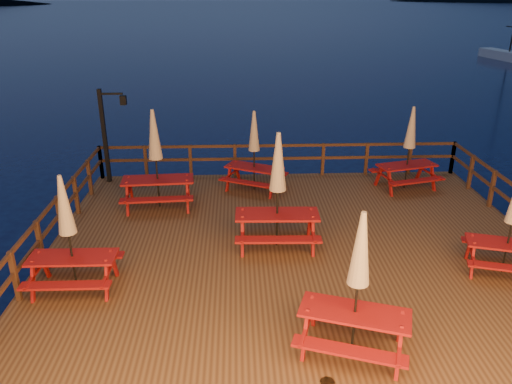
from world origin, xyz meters
TOP-DOWN VIEW (x-y plane):
  - ground at (0.00, 0.00)m, footprint 500.00×500.00m
  - deck at (0.00, 0.00)m, footprint 12.00×10.00m
  - deck_piles at (0.00, 0.00)m, footprint 11.44×9.44m
  - railing at (0.00, 1.78)m, footprint 11.80×9.75m
  - lamp_post at (-5.39, 4.55)m, footprint 0.85×0.18m
  - sailboat at (23.57, 34.51)m, footprint 2.69×7.92m
  - picnic_table_0 at (4.45, -1.45)m, footprint 2.01×1.81m
  - picnic_table_1 at (3.87, 3.59)m, footprint 2.13×1.90m
  - picnic_table_2 at (-0.46, -0.00)m, footprint 2.05×1.70m
  - picnic_table_3 at (0.56, -3.85)m, footprint 2.25×2.05m
  - picnic_table_4 at (-0.87, 3.64)m, footprint 2.19×2.05m
  - picnic_table_5 at (-3.65, 2.45)m, footprint 2.08×1.75m
  - picnic_table_6 at (-4.81, -1.71)m, footprint 1.78×1.47m

SIDE VIEW (x-z plane):
  - deck_piles at x=0.00m, z-range -1.00..0.40m
  - ground at x=0.00m, z-range 0.00..0.00m
  - deck at x=0.00m, z-range 0.00..0.40m
  - sailboat at x=23.57m, z-range -5.41..6.18m
  - railing at x=0.00m, z-range 0.61..1.71m
  - picnic_table_0 at x=4.45m, z-range 0.45..2.84m
  - picnic_table_4 at x=-0.87m, z-range 0.45..2.94m
  - picnic_table_6 at x=-4.81m, z-range 0.45..2.98m
  - picnic_table_1 at x=3.87m, z-range 0.45..3.04m
  - picnic_table_3 at x=0.56m, z-range 0.45..3.10m
  - picnic_table_5 at x=-3.65m, z-range 0.46..3.29m
  - picnic_table_2 at x=-0.46m, z-range 0.46..3.31m
  - lamp_post at x=-5.39m, z-range 0.70..3.70m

